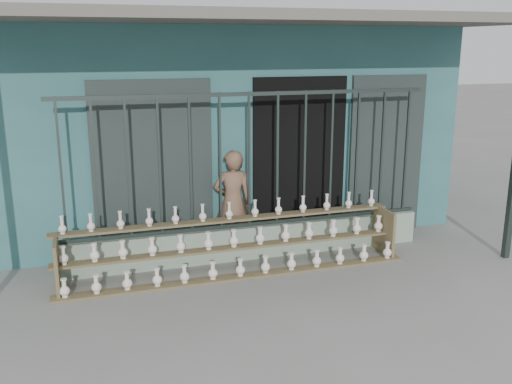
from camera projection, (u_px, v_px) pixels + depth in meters
name	position (u px, v px, depth m)	size (l,w,h in m)	color
ground	(282.00, 296.00, 6.62)	(60.00, 60.00, 0.00)	slate
workshop_building	(202.00, 115.00, 10.13)	(7.40, 6.60, 3.21)	#2E6062
parapet_wall	(249.00, 242.00, 7.77)	(5.00, 0.20, 0.45)	gray
security_fence	(249.00, 161.00, 7.49)	(5.00, 0.04, 1.80)	#283330
shelf_rack	(235.00, 244.00, 7.26)	(4.50, 0.68, 0.85)	brown
elderly_woman	(233.00, 202.00, 7.83)	(0.53, 0.35, 1.46)	brown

